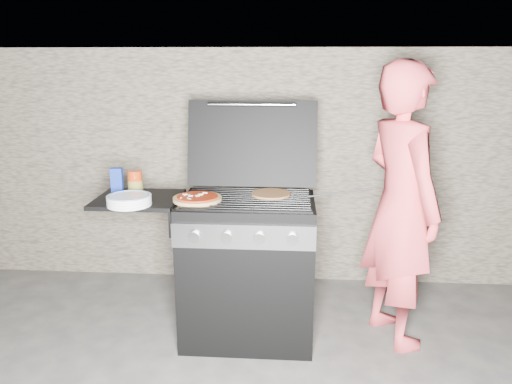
# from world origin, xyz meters

# --- Properties ---
(ground) EXTENTS (50.00, 50.00, 0.00)m
(ground) POSITION_xyz_m (0.00, 0.00, 0.00)
(ground) COLOR #393838
(stone_wall) EXTENTS (8.00, 0.35, 1.80)m
(stone_wall) POSITION_xyz_m (0.00, 1.05, 0.90)
(stone_wall) COLOR #786C59
(stone_wall) RESTS_ON ground
(gas_grill) EXTENTS (1.34, 0.79, 0.91)m
(gas_grill) POSITION_xyz_m (-0.25, 0.00, 0.46)
(gas_grill) COLOR black
(gas_grill) RESTS_ON ground
(pizza_topped) EXTENTS (0.33, 0.33, 0.03)m
(pizza_topped) POSITION_xyz_m (-0.29, -0.07, 0.93)
(pizza_topped) COLOR tan
(pizza_topped) RESTS_ON gas_grill
(pizza_plain) EXTENTS (0.32, 0.32, 0.01)m
(pizza_plain) POSITION_xyz_m (0.14, 0.08, 0.92)
(pizza_plain) COLOR #B77947
(pizza_plain) RESTS_ON gas_grill
(sauce_jar) EXTENTS (0.12, 0.12, 0.14)m
(sauce_jar) POSITION_xyz_m (-0.72, 0.12, 0.97)
(sauce_jar) COLOR #AA300D
(sauce_jar) RESTS_ON gas_grill
(blue_carton) EXTENTS (0.07, 0.05, 0.15)m
(blue_carton) POSITION_xyz_m (-0.84, 0.12, 0.98)
(blue_carton) COLOR navy
(blue_carton) RESTS_ON gas_grill
(plate_stack) EXTENTS (0.32, 0.32, 0.06)m
(plate_stack) POSITION_xyz_m (-0.67, -0.17, 0.93)
(plate_stack) COLOR white
(plate_stack) RESTS_ON gas_grill
(person) EXTENTS (0.62, 0.74, 1.72)m
(person) POSITION_xyz_m (0.92, 0.06, 0.86)
(person) COLOR #E1424B
(person) RESTS_ON ground
(tongs) EXTENTS (0.38, 0.04, 0.08)m
(tongs) POSITION_xyz_m (0.55, 0.00, 0.95)
(tongs) COLOR black
(tongs) RESTS_ON gas_grill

